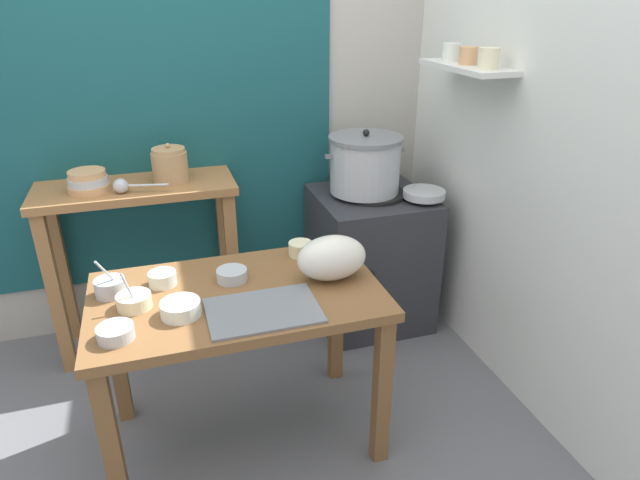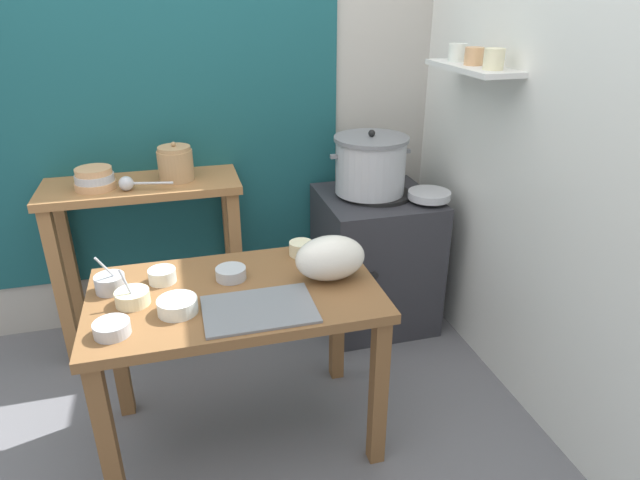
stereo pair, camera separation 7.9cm
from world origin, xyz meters
TOP-DOWN VIEW (x-y plane):
  - ground_plane at (0.00, 0.00)m, footprint 9.00×9.00m
  - wall_back at (0.08, 1.10)m, footprint 4.40×0.12m
  - wall_right at (1.40, 0.20)m, footprint 0.30×3.20m
  - prep_table at (0.08, -0.05)m, footprint 1.10×0.66m
  - back_shelf_table at (-0.27, 0.83)m, footprint 0.96×0.40m
  - stove_block at (0.94, 0.70)m, footprint 0.60×0.61m
  - steamer_pot at (0.90, 0.72)m, footprint 0.44×0.39m
  - clay_pot at (-0.09, 0.83)m, footprint 0.17×0.17m
  - bowl_stack_enamel at (-0.47, 0.80)m, footprint 0.19×0.19m
  - ladle at (-0.32, 0.72)m, footprint 0.25×0.09m
  - serving_tray at (0.14, -0.22)m, footprint 0.40×0.28m
  - plastic_bag at (0.46, -0.05)m, footprint 0.28×0.18m
  - wide_pan at (1.17, 0.54)m, footprint 0.22×0.22m
  - prep_bowl_0 at (-0.36, -0.24)m, footprint 0.12×0.12m
  - prep_bowl_1 at (-0.14, -0.15)m, footprint 0.14×0.14m
  - prep_bowl_2 at (0.07, 0.05)m, footprint 0.12×0.12m
  - prep_bowl_3 at (-0.19, 0.09)m, footprint 0.11×0.11m
  - prep_bowl_4 at (0.39, 0.19)m, footprint 0.10×0.10m
  - prep_bowl_5 at (-0.30, -0.05)m, footprint 0.12×0.12m
  - prep_bowl_6 at (-0.38, 0.07)m, footprint 0.11×0.11m

SIDE VIEW (x-z plane):
  - ground_plane at x=0.00m, z-range 0.00..0.00m
  - stove_block at x=0.94m, z-range -0.01..0.77m
  - prep_table at x=0.08m, z-range 0.25..0.97m
  - back_shelf_table at x=-0.27m, z-range 0.23..1.13m
  - serving_tray at x=0.14m, z-range 0.72..0.73m
  - prep_bowl_0 at x=-0.36m, z-range 0.72..0.77m
  - prep_bowl_2 at x=0.07m, z-range 0.72..0.77m
  - prep_bowl_5 at x=-0.30m, z-range 0.68..0.82m
  - prep_bowl_3 at x=-0.19m, z-range 0.72..0.78m
  - prep_bowl_1 at x=-0.14m, z-range 0.72..0.78m
  - prep_bowl_4 at x=0.39m, z-range 0.72..0.78m
  - prep_bowl_6 at x=-0.38m, z-range 0.67..0.84m
  - wide_pan at x=1.17m, z-range 0.78..0.82m
  - plastic_bag at x=0.46m, z-range 0.72..0.90m
  - steamer_pot at x=0.90m, z-range 0.76..1.10m
  - ladle at x=-0.32m, z-range 0.90..0.97m
  - bowl_stack_enamel at x=-0.47m, z-range 0.90..1.00m
  - clay_pot at x=-0.09m, z-range 0.89..1.08m
  - wall_right at x=1.40m, z-range 0.00..2.60m
  - wall_back at x=0.08m, z-range 0.00..2.60m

